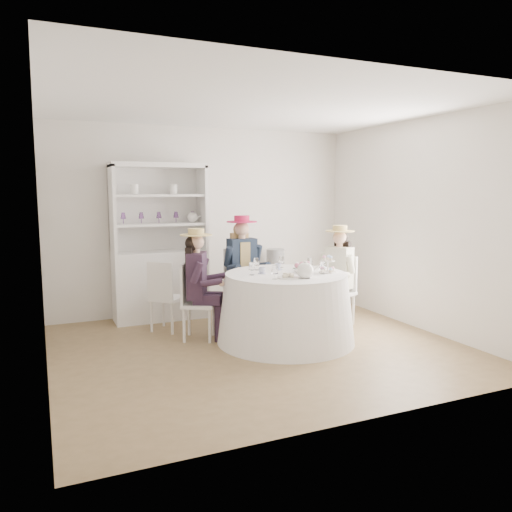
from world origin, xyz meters
name	(u,v)px	position (x,y,z in m)	size (l,w,h in m)	color
ground	(259,348)	(0.00, 0.00, 0.00)	(4.50, 4.50, 0.00)	brown
ceiling	(260,106)	(0.00, 0.00, 2.70)	(4.50, 4.50, 0.00)	white
wall_back	(205,221)	(0.00, 2.00, 1.35)	(4.50, 4.50, 0.00)	silver
wall_front	(368,250)	(0.00, -2.00, 1.35)	(4.50, 4.50, 0.00)	silver
wall_left	(40,238)	(-2.25, 0.00, 1.35)	(4.50, 4.50, 0.00)	silver
wall_right	(418,225)	(2.25, 0.00, 1.35)	(4.50, 4.50, 0.00)	silver
tea_table	(286,308)	(0.39, 0.10, 0.41)	(1.63, 1.63, 0.82)	white
hutch	(160,265)	(-0.73, 1.77, 0.77)	(1.45, 0.92, 2.16)	silver
side_table	(275,287)	(1.02, 1.70, 0.32)	(0.41, 0.41, 0.63)	silver
hatbox	(275,258)	(1.02, 1.70, 0.77)	(0.27, 0.27, 0.27)	black
guest_left	(199,277)	(-0.53, 0.60, 0.76)	(0.57, 0.52, 1.35)	silver
guest_mid	(243,262)	(0.26, 1.14, 0.82)	(0.53, 0.55, 1.46)	silver
guest_right	(338,269)	(1.36, 0.49, 0.75)	(0.56, 0.51, 1.34)	silver
spare_chair	(165,294)	(-0.84, 1.08, 0.49)	(0.53, 0.53, 0.91)	silver
teacup_a	(262,271)	(0.11, 0.18, 0.86)	(0.08, 0.08, 0.06)	white
teacup_b	(278,267)	(0.41, 0.36, 0.86)	(0.07, 0.07, 0.07)	white
teacup_c	(298,267)	(0.64, 0.26, 0.86)	(0.09, 0.09, 0.07)	white
flower_bowl	(305,271)	(0.59, 0.02, 0.85)	(0.20, 0.20, 0.05)	white
flower_arrangement	(303,266)	(0.60, 0.08, 0.90)	(0.17, 0.17, 0.06)	#D26988
table_teapot	(305,271)	(0.44, -0.27, 0.91)	(0.26, 0.19, 0.20)	white
sandwich_plate	(288,277)	(0.27, -0.19, 0.84)	(0.24, 0.24, 0.05)	white
cupcake_stand	(328,266)	(0.86, -0.05, 0.90)	(0.21, 0.21, 0.20)	white
stemware_set	(286,267)	(0.39, 0.10, 0.90)	(0.90, 0.90, 0.15)	white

